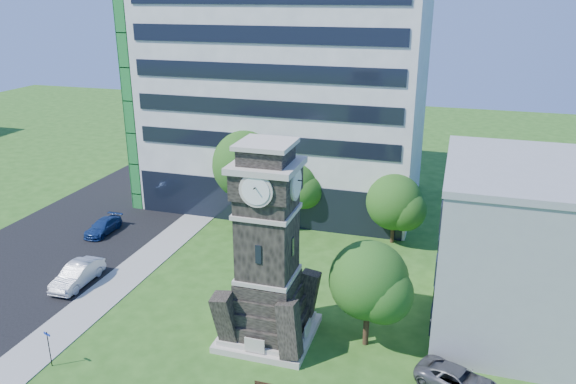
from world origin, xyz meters
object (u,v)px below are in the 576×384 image
(car_street_mid, at_px, (77,275))
(car_street_north, at_px, (103,227))
(clock_tower, at_px, (268,258))
(car_east_lot, at_px, (459,381))
(street_sign, at_px, (49,345))

(car_street_mid, relative_size, car_street_north, 1.13)
(clock_tower, bearing_deg, car_east_lot, -9.53)
(car_street_north, bearing_deg, street_sign, -64.49)
(street_sign, bearing_deg, car_east_lot, 27.50)
(street_sign, bearing_deg, clock_tower, 46.69)
(clock_tower, relative_size, street_sign, 5.51)
(car_east_lot, bearing_deg, clock_tower, 103.30)
(car_street_north, bearing_deg, car_east_lot, -22.60)
(car_street_north, height_order, street_sign, street_sign)
(car_street_mid, relative_size, street_sign, 2.12)
(clock_tower, xyz_separation_m, car_east_lot, (11.19, -1.88, -4.65))
(car_street_north, relative_size, street_sign, 1.87)
(clock_tower, distance_m, car_east_lot, 12.26)
(car_street_mid, bearing_deg, car_street_north, 112.10)
(car_street_north, relative_size, car_east_lot, 0.92)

